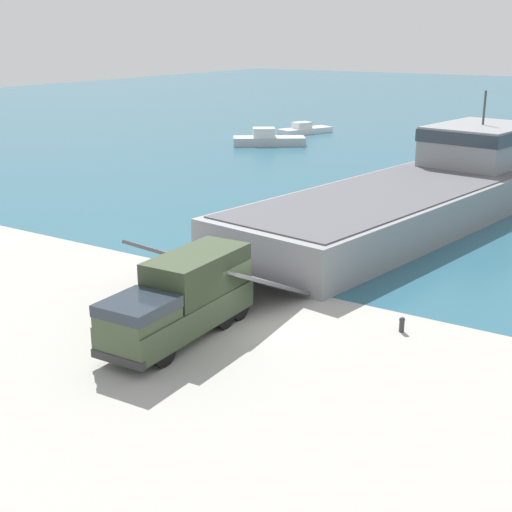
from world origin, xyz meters
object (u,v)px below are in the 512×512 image
Objects in this scene: soldier_on_ramp at (153,293)px; mooring_bollard at (402,324)px; moored_boat_b at (268,139)px; moored_boat_c at (305,130)px; landing_craft at (425,189)px; military_truck at (181,299)px.

soldier_on_ramp is 10.50m from mooring_bollard.
moored_boat_c is at bearing 151.60° from moored_boat_b.
soldier_on_ramp is (-3.60, -22.67, -0.89)m from landing_craft.
moored_boat_b is (-24.12, 44.77, -1.01)m from military_truck.
mooring_bollard is (7.16, 5.27, -1.28)m from military_truck.
moored_boat_c is at bearing -157.49° from military_truck.
soldier_on_ramp is at bearing -116.93° from military_truck.
soldier_on_ramp is 2.69× the size of mooring_bollard.
military_truck is at bearing 175.93° from soldier_on_ramp.
military_truck is at bearing -84.46° from landing_craft.
soldier_on_ramp is 58.49m from moored_boat_c.
mooring_bollard is at bearing -63.71° from landing_craft.
military_truck is 50.87m from moored_boat_b.
landing_craft is 40.91m from moored_boat_c.
military_truck reaches higher than soldier_on_ramp.
landing_craft is 32.84m from moored_boat_b.
landing_craft is 4.93× the size of moored_boat_c.
landing_craft reaches higher than moored_boat_c.
mooring_bollard is at bearing -136.16° from soldier_on_ramp.
moored_boat_b is (-25.25, 20.97, -1.28)m from landing_craft.
moored_boat_c is at bearing 123.21° from mooring_bollard.
soldier_on_ramp reaches higher than moored_boat_c.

